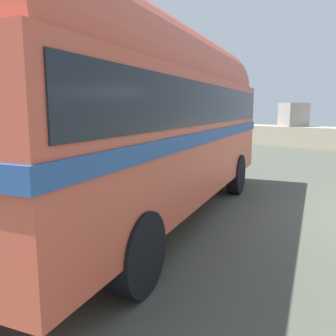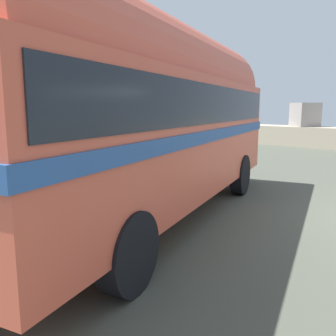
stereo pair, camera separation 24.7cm
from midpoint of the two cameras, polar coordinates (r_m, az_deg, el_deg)
vintage_coach at (r=6.57m, az=-1.94°, el=9.24°), size 5.21×8.88×3.70m
second_coach at (r=9.37m, az=-22.25°, el=8.62°), size 4.58×8.91×3.70m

